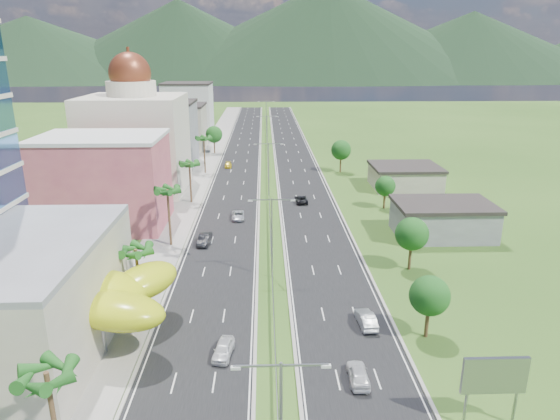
{
  "coord_description": "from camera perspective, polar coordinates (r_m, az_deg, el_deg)",
  "views": [
    {
      "loc": [
        -0.88,
        -50.65,
        28.83
      ],
      "look_at": [
        1.3,
        17.58,
        7.0
      ],
      "focal_mm": 32.0,
      "sensor_mm": 36.0,
      "label": 1
    }
  ],
  "objects": [
    {
      "name": "car_yellow_far_left",
      "position": [
        130.25,
        -5.94,
        5.14
      ],
      "size": [
        1.86,
        4.29,
        1.23
      ],
      "primitive_type": "imported",
      "rotation": [
        0.0,
        0.0,
        0.03
      ],
      "color": "gold",
      "rests_on": "road_left"
    },
    {
      "name": "shed_near",
      "position": [
        85.15,
        18.1,
        -1.19
      ],
      "size": [
        15.0,
        10.0,
        5.0
      ],
      "primitive_type": "cube",
      "color": "slate",
      "rests_on": "ground"
    },
    {
      "name": "palm_tree_c",
      "position": [
        76.84,
        -12.74,
        1.95
      ],
      "size": [
        3.6,
        3.6,
        9.6
      ],
      "color": "#47301C",
      "rests_on": "ground"
    },
    {
      "name": "billboard",
      "position": [
        44.51,
        23.31,
        -17.16
      ],
      "size": [
        5.2,
        0.35,
        6.2
      ],
      "color": "gray",
      "rests_on": "ground"
    },
    {
      "name": "palm_tree_a",
      "position": [
        38.31,
        -25.09,
        -17.06
      ],
      "size": [
        3.6,
        3.6,
        9.1
      ],
      "color": "#47301C",
      "rests_on": "ground"
    },
    {
      "name": "leafy_tree_ra",
      "position": [
        54.29,
        16.72,
        -9.38
      ],
      "size": [
        4.2,
        4.2,
        6.9
      ],
      "color": "#47301C",
      "rests_on": "ground"
    },
    {
      "name": "leafy_tree_rc",
      "position": [
        96.64,
        11.94,
        2.68
      ],
      "size": [
        3.85,
        3.85,
        6.33
      ],
      "color": "#47301C",
      "rests_on": "ground"
    },
    {
      "name": "streetlight_median_e",
      "position": [
        191.93,
        -1.59,
        11.12
      ],
      "size": [
        6.04,
        0.25,
        11.0
      ],
      "color": "gray",
      "rests_on": "ground"
    },
    {
      "name": "domed_building",
      "position": [
        110.46,
        -16.18,
        7.94
      ],
      "size": [
        20.0,
        20.0,
        28.7
      ],
      "color": "beige",
      "rests_on": "ground"
    },
    {
      "name": "car_white_near_left",
      "position": [
        51.37,
        -6.49,
        -15.51
      ],
      "size": [
        2.29,
        4.45,
        1.45
      ],
      "primitive_type": "imported",
      "rotation": [
        0.0,
        0.0,
        -0.14
      ],
      "color": "silver",
      "rests_on": "road_left"
    },
    {
      "name": "car_silver_mid_left",
      "position": [
        89.61,
        -4.83,
        -0.63
      ],
      "size": [
        2.4,
        4.84,
        1.32
      ],
      "primitive_type": "imported",
      "rotation": [
        0.0,
        0.0,
        0.04
      ],
      "color": "#AEB1B6",
      "rests_on": "road_left"
    },
    {
      "name": "mountain_ridge",
      "position": [
        505.16,
        5.26,
        14.39
      ],
      "size": [
        860.0,
        140.0,
        90.0
      ],
      "primitive_type": null,
      "color": "black",
      "rests_on": "ground"
    },
    {
      "name": "sidewalk_left",
      "position": [
        144.46,
        -8.25,
        6.06
      ],
      "size": [
        7.0,
        260.0,
        0.12
      ],
      "primitive_type": "cube",
      "color": "gray",
      "rests_on": "ground"
    },
    {
      "name": "leafy_tree_rb",
      "position": [
        69.85,
        14.84,
        -2.68
      ],
      "size": [
        4.55,
        4.55,
        7.47
      ],
      "color": "#47301C",
      "rests_on": "ground"
    },
    {
      "name": "shed_far",
      "position": [
        113.25,
        14.08,
        3.59
      ],
      "size": [
        14.0,
        12.0,
        4.4
      ],
      "primitive_type": "cube",
      "color": "#A39B86",
      "rests_on": "ground"
    },
    {
      "name": "leafy_tree_lfar",
      "position": [
        148.22,
        -7.55,
        8.56
      ],
      "size": [
        4.9,
        4.9,
        8.05
      ],
      "color": "#47301C",
      "rests_on": "ground"
    },
    {
      "name": "palm_tree_d",
      "position": [
        99.07,
        -10.31,
        5.04
      ],
      "size": [
        3.6,
        3.6,
        8.6
      ],
      "color": "#47301C",
      "rests_on": "ground"
    },
    {
      "name": "midrise_grey",
      "position": [
        134.85,
        -13.12,
        8.39
      ],
      "size": [
        16.0,
        15.0,
        16.0
      ],
      "primitive_type": "cube",
      "color": "slate",
      "rests_on": "ground"
    },
    {
      "name": "streetlight_median_c",
      "position": [
        103.05,
        -1.3,
        5.35
      ],
      "size": [
        6.04,
        0.25,
        11.0
      ],
      "color": "gray",
      "rests_on": "ground"
    },
    {
      "name": "palm_tree_b",
      "position": [
        58.82,
        -16.14,
        -4.73
      ],
      "size": [
        3.6,
        3.6,
        8.1
      ],
      "color": "#47301C",
      "rests_on": "ground"
    },
    {
      "name": "pink_shophouse",
      "position": [
        89.56,
        -19.42,
        2.93
      ],
      "size": [
        20.0,
        15.0,
        15.0
      ],
      "primitive_type": "cube",
      "color": "#B44A5D",
      "rests_on": "ground"
    },
    {
      "name": "streetlight_median_b",
      "position": [
        64.55,
        -0.94,
        -2.27
      ],
      "size": [
        6.04,
        0.25,
        11.0
      ],
      "color": "gray",
      "rests_on": "ground"
    },
    {
      "name": "ground",
      "position": [
        58.28,
        -0.74,
        -11.91
      ],
      "size": [
        500.0,
        500.0,
        0.0
      ],
      "primitive_type": "plane",
      "color": "#2D5119",
      "rests_on": "ground"
    },
    {
      "name": "car_dark_left",
      "position": [
        78.73,
        -8.63,
        -3.32
      ],
      "size": [
        2.1,
        4.86,
        1.56
      ],
      "primitive_type": "imported",
      "rotation": [
        0.0,
        0.0,
        -0.1
      ],
      "color": "black",
      "rests_on": "road_left"
    },
    {
      "name": "road_left",
      "position": [
        143.72,
        -4.46,
        6.12
      ],
      "size": [
        11.0,
        260.0,
        0.04
      ],
      "primitive_type": "cube",
      "color": "black",
      "rests_on": "ground"
    },
    {
      "name": "midrise_beige",
      "position": [
        156.47,
        -11.57,
        9.17
      ],
      "size": [
        16.0,
        15.0,
        13.0
      ],
      "primitive_type": "cube",
      "color": "#A39B86",
      "rests_on": "ground"
    },
    {
      "name": "road_right",
      "position": [
        143.81,
        1.56,
        6.17
      ],
      "size": [
        11.0,
        260.0,
        0.04
      ],
      "primitive_type": "cube",
      "color": "black",
      "rests_on": "ground"
    },
    {
      "name": "car_dark_far_right",
      "position": [
        99.13,
        2.43,
        1.24
      ],
      "size": [
        2.52,
        4.98,
        1.35
      ],
      "primitive_type": "imported",
      "rotation": [
        0.0,
        0.0,
        3.2
      ],
      "color": "black",
      "rests_on": "road_right"
    },
    {
      "name": "car_white_near_right",
      "position": [
        48.27,
        8.93,
        -18.03
      ],
      "size": [
        1.86,
        4.42,
        1.49
      ],
      "primitive_type": "imported",
      "rotation": [
        0.0,
        0.0,
        3.12
      ],
      "color": "silver",
      "rests_on": "road_right"
    },
    {
      "name": "palm_tree_e",
      "position": [
        123.25,
        -8.7,
        7.95
      ],
      "size": [
        3.6,
        3.6,
        9.4
      ],
      "color": "#47301C",
      "rests_on": "ground"
    },
    {
      "name": "leafy_tree_rd",
      "position": [
        124.31,
        6.99,
        6.82
      ],
      "size": [
        4.9,
        4.9,
        8.05
      ],
      "color": "#47301C",
      "rests_on": "ground"
    },
    {
      "name": "lime_canopy",
      "position": [
        55.76,
        -21.96,
        -8.97
      ],
      "size": [
        18.0,
        15.0,
        7.4
      ],
      "color": "#B4C012",
      "rests_on": "ground"
    },
    {
      "name": "midrise_white",
      "position": [
        178.68,
        -10.42,
        11.08
      ],
      "size": [
        16.0,
        15.0,
        18.0
      ],
      "primitive_type": "cube",
      "color": "silver",
      "rests_on": "ground"
    },
    {
      "name": "streetlight_median_d",
      "position": [
        147.32,
        -1.49,
        9.11
      ],
      "size": [
        6.04,
        0.25,
        11.0
      ],
      "color": "gray",
      "rests_on": "ground"
    },
    {
      "name": "car_silver_right",
      "position": [
        56.7,
        9.8,
        -12.17
      ],
      "size": [
        1.93,
        4.75,
        1.53
      ],
      "primitive_type": "imported",
      "rotation": [
        0.0,
        0.0,
        3.21
      ],
      "color": "#A3A7AB",
      "rests_on": "road_right"
    },
    {
      "name": "median_guardrail",
      "position": [
        125.84,
        -1.39,
        4.77
      ],
      "size": [
        0.1,
        216.06,
        0.76
      ],
      "color": "gray",
      "rests_on": "ground"
    }
  ]
}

